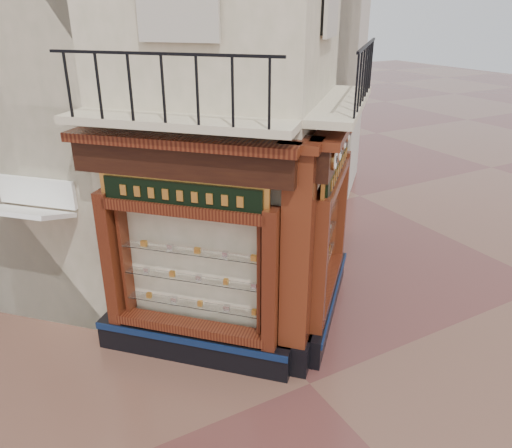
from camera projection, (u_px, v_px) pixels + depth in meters
ground at (310, 384)px, 8.22m from camera, size 80.00×80.00×0.00m
neighbour_left at (25, 16)px, 11.82m from camera, size 11.31×11.31×11.00m
neighbour_right at (215, 15)px, 14.03m from camera, size 11.31×11.31×11.00m
shopfront_left at (188, 258)px, 8.06m from camera, size 2.86×2.86×3.98m
shopfront_right at (328, 224)px, 9.31m from camera, size 2.86×2.86×3.98m
corner_pilaster at (297, 267)px, 7.84m from camera, size 0.85×0.85×3.98m
balcony at (267, 111)px, 7.72m from camera, size 5.94×2.97×1.03m
clock_a at (334, 159)px, 7.42m from camera, size 0.27×0.27×0.34m
clock_b at (339, 149)px, 7.93m from camera, size 0.32×0.32×0.40m
clock_c at (344, 140)px, 8.50m from camera, size 0.27×0.27×0.34m
clock_d at (348, 132)px, 9.04m from camera, size 0.28×0.28×0.35m
clock_e at (352, 124)px, 9.65m from camera, size 0.29×0.29×0.35m
awning at (47, 339)px, 9.33m from camera, size 1.70×1.70×0.36m
signboard_left at (182, 194)px, 7.54m from camera, size 1.99×1.99×0.53m
signboard_right at (336, 167)px, 8.84m from camera, size 2.13×2.13×0.57m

